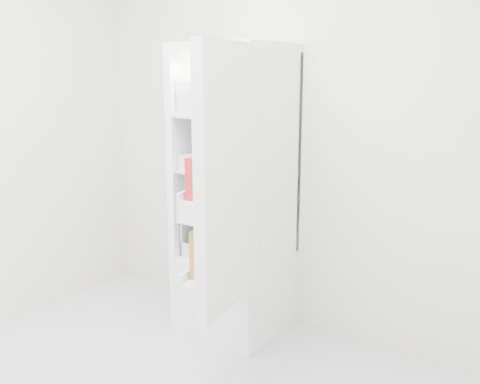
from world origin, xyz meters
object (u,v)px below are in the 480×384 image
Objects in this scene: red_cabbage at (254,204)px; fridge_door at (224,185)px; mushroom_bowl at (205,210)px; refrigerator at (239,227)px.

fridge_door is (0.23, -0.63, 0.26)m from red_cabbage.
mushroom_bowl is 0.13× the size of fridge_door.
refrigerator is at bearing 19.56° from fridge_door.
fridge_door is (0.51, -0.50, 0.31)m from mushroom_bowl.
refrigerator reaches higher than mushroom_bowl.
mushroom_bowl is (-0.17, -0.13, 0.12)m from refrigerator.
mushroom_bowl is at bearing 36.54° from fridge_door.
refrigerator is 10.07× the size of red_cabbage.
mushroom_bowl is at bearing -155.20° from red_cabbage.
red_cabbage is 0.14× the size of fridge_door.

